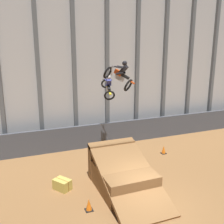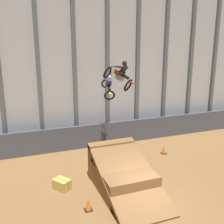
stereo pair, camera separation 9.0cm
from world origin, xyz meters
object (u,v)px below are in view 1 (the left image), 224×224
traffic_cone_arena_edge (89,205)px  rider_bike_left_air (120,75)px  dirt_ramp (122,174)px  hay_bale_trackside (62,184)px  rider_bike_right_air (108,87)px  traffic_cone_near_ramp (164,150)px

traffic_cone_arena_edge → rider_bike_left_air: bearing=45.9°
dirt_ramp → hay_bale_trackside: dirt_ramp is taller
traffic_cone_arena_edge → hay_bale_trackside: 2.42m
dirt_ramp → hay_bale_trackside: 3.20m
rider_bike_right_air → traffic_cone_near_ramp: bearing=-11.1°
rider_bike_left_air → traffic_cone_near_ramp: rider_bike_left_air is taller
dirt_ramp → traffic_cone_near_ramp: bearing=33.3°
rider_bike_left_air → traffic_cone_arena_edge: 6.79m
rider_bike_right_air → traffic_cone_near_ramp: 5.96m
rider_bike_right_air → traffic_cone_arena_edge: (-3.20, -5.91, -4.49)m
dirt_ramp → rider_bike_right_air: rider_bike_right_air is taller
rider_bike_right_air → traffic_cone_near_ramp: (3.63, -1.46, -4.49)m
rider_bike_left_air → rider_bike_right_air: 3.35m
dirt_ramp → hay_bale_trackside: (-3.06, 0.85, -0.46)m
rider_bike_right_air → dirt_ramp: bearing=-90.8°
rider_bike_left_air → traffic_cone_arena_edge: size_ratio=3.01×
rider_bike_right_air → traffic_cone_arena_edge: size_ratio=3.27×
traffic_cone_near_ramp → hay_bale_trackside: size_ratio=0.54×
rider_bike_left_air → rider_bike_right_air: rider_bike_left_air is taller
rider_bike_right_air → hay_bale_trackside: rider_bike_right_air is taller
dirt_ramp → traffic_cone_near_ramp: (4.56, 3.00, -0.46)m
rider_bike_left_air → traffic_cone_arena_edge: rider_bike_left_air is taller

